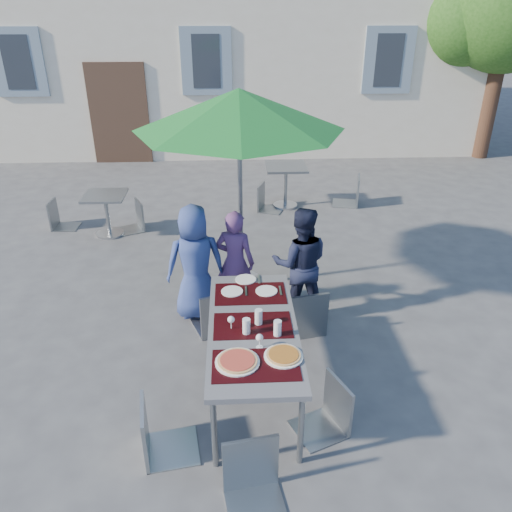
{
  "coord_description": "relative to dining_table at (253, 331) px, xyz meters",
  "views": [
    {
      "loc": [
        0.5,
        -4.09,
        3.35
      ],
      "look_at": [
        0.73,
        0.52,
        0.99
      ],
      "focal_mm": 35.0,
      "sensor_mm": 36.0,
      "label": 1
    }
  ],
  "objects": [
    {
      "name": "ground",
      "position": [
        -0.66,
        0.38,
        -0.7
      ],
      "size": [
        90.0,
        90.0,
        0.0
      ],
      "primitive_type": "plane",
      "color": "#414143",
      "rests_on": "ground"
    },
    {
      "name": "tree",
      "position": [
        5.89,
        7.92,
        2.55
      ],
      "size": [
        3.6,
        3.0,
        4.7
      ],
      "color": "#3F271B",
      "rests_on": "ground"
    },
    {
      "name": "dining_table",
      "position": [
        0.0,
        0.0,
        0.0
      ],
      "size": [
        0.8,
        1.85,
        0.76
      ],
      "color": "#454449",
      "rests_on": "ground"
    },
    {
      "name": "pizza_near_left",
      "position": [
        -0.15,
        -0.52,
        0.07
      ],
      "size": [
        0.36,
        0.36,
        0.03
      ],
      "color": "white",
      "rests_on": "dining_table"
    },
    {
      "name": "pizza_near_right",
      "position": [
        0.23,
        -0.46,
        0.07
      ],
      "size": [
        0.32,
        0.32,
        0.03
      ],
      "color": "white",
      "rests_on": "dining_table"
    },
    {
      "name": "glassware",
      "position": [
        0.04,
        -0.1,
        0.13
      ],
      "size": [
        0.47,
        0.41,
        0.15
      ],
      "color": "silver",
      "rests_on": "dining_table"
    },
    {
      "name": "place_settings",
      "position": [
        -0.02,
        0.66,
        0.06
      ],
      "size": [
        0.61,
        0.46,
        0.01
      ],
      "color": "white",
      "rests_on": "dining_table"
    },
    {
      "name": "child_0",
      "position": [
        -0.6,
        1.36,
        -0.01
      ],
      "size": [
        0.75,
        0.56,
        1.38
      ],
      "primitive_type": "imported",
      "rotation": [
        0.0,
        0.0,
        3.33
      ],
      "color": "navy",
      "rests_on": "ground"
    },
    {
      "name": "child_1",
      "position": [
        -0.14,
        1.44,
        -0.05
      ],
      "size": [
        0.54,
        0.44,
        1.28
      ],
      "primitive_type": "imported",
      "rotation": [
        0.0,
        0.0,
        2.83
      ],
      "color": "#583268",
      "rests_on": "ground"
    },
    {
      "name": "child_2",
      "position": [
        0.6,
        1.29,
        -0.01
      ],
      "size": [
        0.69,
        0.43,
        1.36
      ],
      "primitive_type": "imported",
      "rotation": [
        0.0,
        0.0,
        3.06
      ],
      "color": "#171B33",
      "rests_on": "ground"
    },
    {
      "name": "chair_0",
      "position": [
        -0.36,
        0.99,
        -0.1
      ],
      "size": [
        0.58,
        0.59,
        1.02
      ],
      "color": "gray",
      "rests_on": "ground"
    },
    {
      "name": "chair_1",
      "position": [
        0.05,
        0.95,
        -0.2
      ],
      "size": [
        0.47,
        0.47,
        0.86
      ],
      "color": "gray",
      "rests_on": "ground"
    },
    {
      "name": "chair_2",
      "position": [
        0.61,
        0.91,
        -0.07
      ],
      "size": [
        0.55,
        0.55,
        1.06
      ],
      "color": "gray",
      "rests_on": "ground"
    },
    {
      "name": "chair_3",
      "position": [
        -0.81,
        -0.71,
        -0.13
      ],
      "size": [
        0.49,
        0.49,
        0.96
      ],
      "color": "#929A9E",
      "rests_on": "ground"
    },
    {
      "name": "chair_4",
      "position": [
        0.63,
        -0.5,
        -0.17
      ],
      "size": [
        0.53,
        0.53,
        0.9
      ],
      "color": "gray",
      "rests_on": "ground"
    },
    {
      "name": "chair_5",
      "position": [
        -0.05,
        -1.19,
        -0.13
      ],
      "size": [
        0.49,
        0.5,
        0.97
      ],
      "color": "gray",
      "rests_on": "ground"
    },
    {
      "name": "patio_umbrella",
      "position": [
        -0.06,
        2.0,
        1.56
      ],
      "size": [
        2.44,
        2.44,
        2.51
      ],
      "color": "#B4B6BC",
      "rests_on": "ground"
    },
    {
      "name": "cafe_table_0",
      "position": [
        -2.14,
        3.73,
        -0.26
      ],
      "size": [
        0.63,
        0.63,
        0.68
      ],
      "color": "#B4B6BC",
      "rests_on": "ground"
    },
    {
      "name": "bg_chair_l_0",
      "position": [
        -3.02,
        4.06,
        -0.18
      ],
      "size": [
        0.41,
        0.4,
        0.88
      ],
      "color": "gray",
      "rests_on": "ground"
    },
    {
      "name": "bg_chair_r_0",
      "position": [
        -1.77,
        3.92,
        -0.17
      ],
      "size": [
        0.54,
        0.53,
        0.9
      ],
      "color": "gray",
      "rests_on": "ground"
    },
    {
      "name": "cafe_table_1",
      "position": [
        0.81,
        4.83,
        -0.17
      ],
      "size": [
        0.72,
        0.72,
        0.77
      ],
      "color": "#B4B6BC",
      "rests_on": "ground"
    },
    {
      "name": "bg_chair_l_1",
      "position": [
        0.44,
        4.68,
        -0.17
      ],
      "size": [
        0.52,
        0.51,
        0.9
      ],
      "color": "gray",
      "rests_on": "ground"
    },
    {
      "name": "bg_chair_r_1",
      "position": [
        2.03,
        4.87,
        -0.1
      ],
      "size": [
        0.54,
        0.54,
        1.01
      ],
      "color": "gray",
      "rests_on": "ground"
    }
  ]
}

